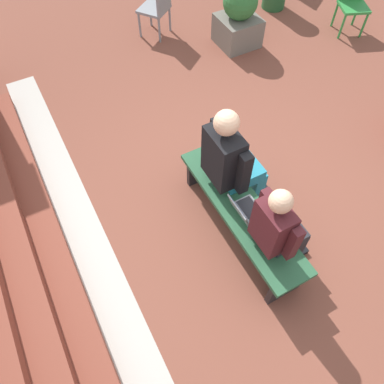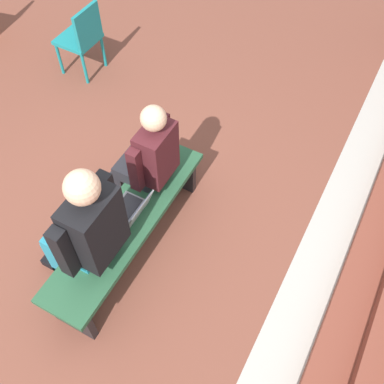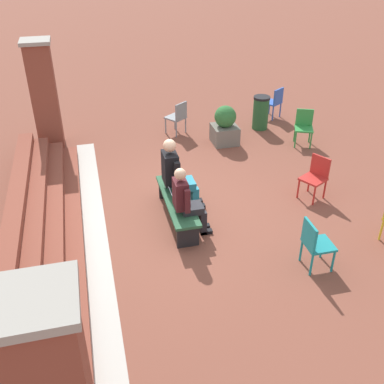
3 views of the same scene
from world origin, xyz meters
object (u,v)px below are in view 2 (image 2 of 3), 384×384
person_student (147,158)px  person_adult (85,229)px  bench (128,225)px  laptop (132,210)px  plastic_chair_near_bench_left (82,36)px

person_student → person_adult: bearing=-0.6°
bench → person_student: size_ratio=1.40×
laptop → person_adult: bearing=-11.2°
person_student → person_adult: (0.81, -0.01, 0.06)m
plastic_chair_near_bench_left → person_student: bearing=51.8°
laptop → plastic_chair_near_bench_left: bearing=-134.2°
person_student → person_adult: 0.81m
bench → plastic_chair_near_bench_left: plastic_chair_near_bench_left is taller
laptop → plastic_chair_near_bench_left: (-1.71, -1.76, -0.02)m
person_adult → bench: bearing=168.6°
person_student → laptop: 0.44m
bench → person_adult: size_ratio=1.25×
laptop → person_student: bearing=-168.8°
bench → laptop: laptop is taller
bench → plastic_chair_near_bench_left: 2.50m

